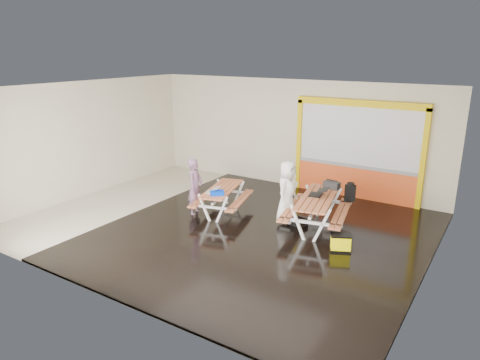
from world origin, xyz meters
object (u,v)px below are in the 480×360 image
Objects in this scene: dark_case at (297,222)px; laptop_right at (318,193)px; picnic_table_left at (222,194)px; person_right at (287,191)px; laptop_left at (213,191)px; picnic_table_right at (317,205)px; blue_pouch at (217,193)px; fluke_bag at (341,243)px; toolbox at (332,185)px; person_left at (195,187)px; backpack at (350,192)px.

laptop_right is at bearing 23.98° from dark_case.
person_right is (1.84, 0.27, 0.33)m from picnic_table_left.
person_right reaches higher than laptop_right.
picnic_table_left is 0.49m from laptop_left.
laptop_right is (-0.03, 0.12, 0.27)m from picnic_table_right.
person_right is at bearing -162.18° from laptop_right.
blue_pouch is 0.79× the size of dark_case.
fluke_bag is (3.61, -0.55, -0.34)m from picnic_table_left.
blue_pouch is at bearing -144.58° from toolbox.
blue_pouch reaches higher than fluke_bag.
picnic_table_left is at bearing 89.40° from laptop_left.
dark_case is at bearing 8.16° from picnic_table_left.
laptop_right is at bearing 104.88° from picnic_table_right.
picnic_table_right is at bearing -75.12° from laptop_right.
person_left is 4.26m from fluke_bag.
person_right is 0.79m from laptop_right.
fluke_bag is at bearing -8.68° from picnic_table_left.
laptop_left is at bearing -160.02° from laptop_right.
picnic_table_right is at bearing -83.09° from person_right.
person_right is 2.06m from fluke_bag.
laptop_right reaches higher than picnic_table_left.
toolbox is at bearing -155.00° from backpack.
picnic_table_right is at bearing -115.06° from backpack.
laptop_left reaches higher than picnic_table_left.
laptop_right is (0.75, 0.24, 0.03)m from person_right.
person_left is 3.57× the size of laptop_left.
picnic_table_right is 0.83m from person_right.
laptop_left is at bearing 178.19° from fluke_bag.
laptop_left is at bearing -149.15° from backpack.
picnic_table_right reaches higher than fluke_bag.
laptop_left is at bearing 156.20° from blue_pouch.
blue_pouch is (0.21, -0.53, 0.23)m from picnic_table_left.
fluke_bag is at bearing -1.81° from laptop_left.
person_right is 3.03× the size of laptop_right.
dark_case is at bearing -156.02° from laptop_right.
picnic_table_left is 4.07× the size of laptop_right.
picnic_table_left is 2.96m from toolbox.
person_right is at bearing 20.84° from laptop_left.
laptop_right is (2.59, 0.51, 0.36)m from picnic_table_left.
laptop_right is 0.72m from toolbox.
laptop_right is 0.98× the size of fluke_bag.
dark_case is at bearing 23.46° from blue_pouch.
laptop_left is 1.00× the size of dark_case.
laptop_left is at bearing -148.25° from toolbox.
blue_pouch is (0.21, -0.09, 0.00)m from laptop_left.
person_left is 3.33m from laptop_right.
picnic_table_left is at bearing -155.41° from backpack.
laptop_left is 0.85× the size of laptop_right.
laptop_left is at bearing -107.89° from person_left.
blue_pouch reaches higher than picnic_table_left.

